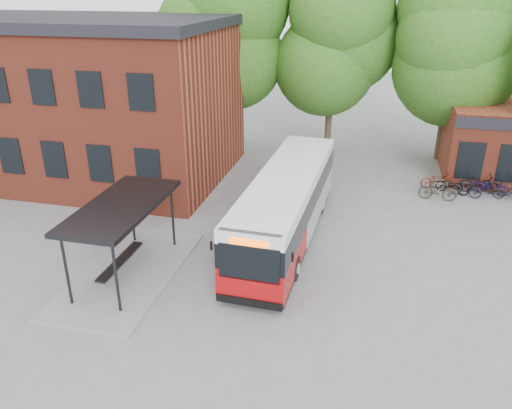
% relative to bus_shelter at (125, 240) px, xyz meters
% --- Properties ---
extents(ground, '(100.00, 100.00, 0.00)m').
position_rel_bus_shelter_xyz_m(ground, '(4.50, 1.00, -1.45)').
color(ground, slate).
extents(station_building, '(18.40, 10.40, 8.50)m').
position_rel_bus_shelter_xyz_m(station_building, '(-8.50, 10.00, 2.80)').
color(station_building, maroon).
rests_on(station_building, ground).
extents(bus_shelter, '(3.60, 7.00, 2.90)m').
position_rel_bus_shelter_xyz_m(bus_shelter, '(0.00, 0.00, 0.00)').
color(bus_shelter, black).
rests_on(bus_shelter, ground).
extents(bike_rail, '(5.20, 0.10, 0.38)m').
position_rel_bus_shelter_xyz_m(bike_rail, '(13.78, 11.00, -1.26)').
color(bike_rail, black).
rests_on(bike_rail, ground).
extents(tree_0, '(7.92, 7.92, 11.00)m').
position_rel_bus_shelter_xyz_m(tree_0, '(-1.50, 17.00, 4.05)').
color(tree_0, '#285A18').
rests_on(tree_0, ground).
extents(tree_1, '(7.92, 7.92, 10.40)m').
position_rel_bus_shelter_xyz_m(tree_1, '(5.50, 18.00, 3.75)').
color(tree_1, '#285A18').
rests_on(tree_1, ground).
extents(tree_2, '(7.92, 7.92, 11.00)m').
position_rel_bus_shelter_xyz_m(tree_2, '(12.50, 17.00, 4.05)').
color(tree_2, '#285A18').
rests_on(tree_2, ground).
extents(city_bus, '(2.82, 11.40, 2.88)m').
position_rel_bus_shelter_xyz_m(city_bus, '(5.21, 4.39, -0.01)').
color(city_bus, '#A40B0D').
rests_on(city_bus, ground).
extents(bicycle_0, '(1.92, 1.14, 0.95)m').
position_rel_bus_shelter_xyz_m(bicycle_0, '(12.02, 11.81, -0.97)').
color(bicycle_0, '#5D1808').
rests_on(bicycle_0, ground).
extents(bicycle_1, '(1.88, 0.64, 1.11)m').
position_rel_bus_shelter_xyz_m(bicycle_1, '(11.90, 10.11, -0.89)').
color(bicycle_1, '#353129').
rests_on(bicycle_1, ground).
extents(bicycle_2, '(1.81, 1.14, 0.90)m').
position_rel_bus_shelter_xyz_m(bicycle_2, '(12.73, 11.25, -1.00)').
color(bicycle_2, black).
rests_on(bicycle_2, ground).
extents(bicycle_3, '(1.63, 0.94, 0.94)m').
position_rel_bus_shelter_xyz_m(bicycle_3, '(13.33, 10.93, -0.98)').
color(bicycle_3, '#212129').
rests_on(bicycle_3, ground).
extents(bicycle_4, '(1.92, 0.67, 1.01)m').
position_rel_bus_shelter_xyz_m(bicycle_4, '(14.08, 11.69, -0.95)').
color(bicycle_4, black).
rests_on(bicycle_4, ground).
extents(bicycle_5, '(1.54, 0.65, 0.90)m').
position_rel_bus_shelter_xyz_m(bicycle_5, '(15.40, 10.93, -1.00)').
color(bicycle_5, black).
rests_on(bicycle_5, ground).
extents(bicycle_6, '(1.82, 0.94, 0.91)m').
position_rel_bus_shelter_xyz_m(bicycle_6, '(14.64, 11.55, -1.00)').
color(bicycle_6, '#0F154E').
rests_on(bicycle_6, ground).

